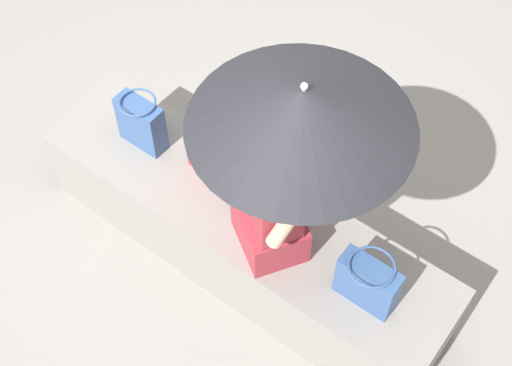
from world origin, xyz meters
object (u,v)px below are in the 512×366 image
Objects in this scene: tote_bag_canvas at (217,155)px; shoulder_bag_spare at (368,282)px; parasol at (303,108)px; person_seated at (271,196)px; handbag_black at (141,123)px.

shoulder_bag_spare is at bearing -9.33° from tote_bag_canvas.
shoulder_bag_spare is (0.44, -0.04, -0.83)m from parasol.
person_seated is 3.03× the size of tote_bag_canvas.
parasol reaches higher than handbag_black.
person_seated is at bearing -177.99° from shoulder_bag_spare.
tote_bag_canvas is at bearing 10.95° from handbag_black.
person_seated is at bearing -146.23° from parasol.
person_seated is 0.60m from parasol.
person_seated is 0.94m from handbag_black.
shoulder_bag_spare is at bearing 2.01° from person_seated.
person_seated is 0.81× the size of parasol.
person_seated reaches higher than handbag_black.
handbag_black is at bearing 173.81° from person_seated.
person_seated is 0.56m from tote_bag_canvas.
tote_bag_canvas is (0.43, 0.08, -0.02)m from handbag_black.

